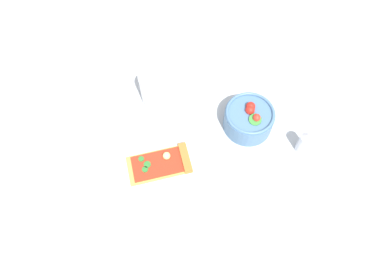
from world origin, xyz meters
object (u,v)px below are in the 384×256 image
(plate, at_px, (163,182))
(salad_bowl, at_px, (249,119))
(paper_napkin, at_px, (99,116))
(soda_glass, at_px, (153,89))
(pizza_slice_main, at_px, (164,163))
(pepper_shaker, at_px, (304,142))

(plate, height_order, salad_bowl, salad_bowl)
(paper_napkin, bearing_deg, soda_glass, 49.63)
(pizza_slice_main, height_order, paper_napkin, pizza_slice_main)
(salad_bowl, xyz_separation_m, paper_napkin, (-0.37, -0.18, -0.03))
(paper_napkin, bearing_deg, salad_bowl, 25.61)
(plate, xyz_separation_m, pizza_slice_main, (-0.02, 0.04, 0.01))
(pizza_slice_main, bearing_deg, soda_glass, 128.81)
(pizza_slice_main, xyz_separation_m, paper_napkin, (-0.23, 0.04, -0.02))
(pepper_shaker, bearing_deg, salad_bowl, -178.52)
(soda_glass, height_order, paper_napkin, soda_glass)
(plate, height_order, soda_glass, soda_glass)
(salad_bowl, xyz_separation_m, pepper_shaker, (0.15, 0.00, 0.00))
(salad_bowl, bearing_deg, paper_napkin, -154.39)
(salad_bowl, relative_size, paper_napkin, 0.88)
(plate, distance_m, pizza_slice_main, 0.05)
(plate, relative_size, soda_glass, 2.38)
(soda_glass, bearing_deg, pizza_slice_main, -51.19)
(soda_glass, bearing_deg, salad_bowl, 11.23)
(paper_napkin, xyz_separation_m, pepper_shaker, (0.52, 0.18, 0.04))
(pepper_shaker, bearing_deg, paper_napkin, -160.89)
(pizza_slice_main, xyz_separation_m, soda_glass, (-0.13, 0.16, 0.03))
(soda_glass, height_order, pepper_shaker, soda_glass)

